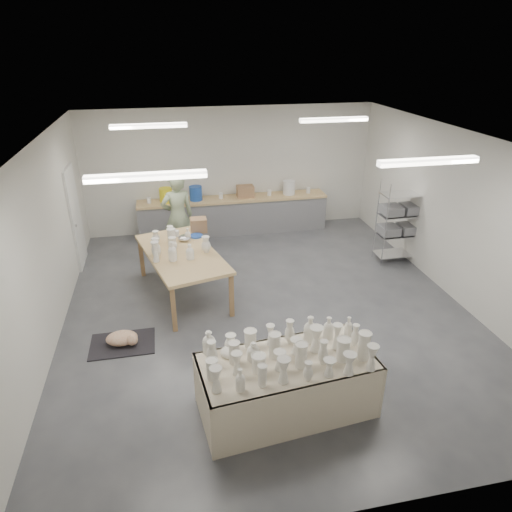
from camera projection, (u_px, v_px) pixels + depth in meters
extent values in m
plane|color=#424449|center=(266.00, 308.00, 8.21)|extent=(8.00, 8.00, 0.00)
cube|color=white|center=(268.00, 140.00, 6.92)|extent=(7.00, 8.00, 0.02)
cube|color=silver|center=(231.00, 170.00, 11.10)|extent=(7.00, 0.02, 3.00)
cube|color=silver|center=(368.00, 400.00, 4.03)|extent=(7.00, 0.02, 3.00)
cube|color=silver|center=(43.00, 249.00, 6.93)|extent=(0.02, 8.00, 3.00)
cube|color=silver|center=(457.00, 216.00, 8.20)|extent=(0.02, 8.00, 3.00)
cube|color=white|center=(76.00, 217.00, 9.43)|extent=(0.05, 0.90, 2.10)
cube|color=white|center=(147.00, 176.00, 5.29)|extent=(1.40, 0.12, 0.08)
cube|color=white|center=(428.00, 161.00, 5.95)|extent=(1.40, 0.12, 0.08)
cube|color=white|center=(149.00, 126.00, 8.39)|extent=(1.40, 0.12, 0.08)
cube|color=white|center=(334.00, 120.00, 9.04)|extent=(1.40, 0.12, 0.08)
cube|color=tan|center=(233.00, 199.00, 11.09)|extent=(4.60, 0.60, 0.06)
cube|color=slate|center=(234.00, 216.00, 11.28)|extent=(4.60, 0.55, 0.84)
cylinder|color=yellow|center=(166.00, 195.00, 10.71)|extent=(0.30, 0.30, 0.34)
cylinder|color=#1F49A8|center=(196.00, 193.00, 10.84)|extent=(0.30, 0.30, 0.34)
cylinder|color=white|center=(289.00, 188.00, 11.26)|extent=(0.30, 0.30, 0.34)
cube|color=#936C47|center=(245.00, 191.00, 11.07)|extent=(0.40, 0.30, 0.28)
cylinder|color=white|center=(149.00, 200.00, 10.68)|extent=(0.10, 0.10, 0.14)
cylinder|color=white|center=(221.00, 196.00, 10.99)|extent=(0.10, 0.10, 0.14)
cylinder|color=white|center=(269.00, 193.00, 11.21)|extent=(0.10, 0.10, 0.14)
cylinder|color=white|center=(308.00, 190.00, 11.39)|extent=(0.10, 0.10, 0.14)
cylinder|color=silver|center=(386.00, 226.00, 9.37)|extent=(0.02, 0.02, 1.80)
cylinder|color=silver|center=(423.00, 223.00, 9.52)|extent=(0.02, 0.02, 1.80)
cylinder|color=silver|center=(377.00, 219.00, 9.76)|extent=(0.02, 0.02, 1.80)
cylinder|color=silver|center=(412.00, 216.00, 9.91)|extent=(0.02, 0.02, 1.80)
cube|color=silver|center=(395.00, 253.00, 9.96)|extent=(0.88, 0.48, 0.02)
cube|color=silver|center=(398.00, 234.00, 9.77)|extent=(0.88, 0.48, 0.02)
cube|color=silver|center=(400.00, 215.00, 9.58)|extent=(0.88, 0.48, 0.02)
cube|color=silver|center=(403.00, 194.00, 9.38)|extent=(0.88, 0.48, 0.02)
cube|color=slate|center=(389.00, 230.00, 9.68)|extent=(0.38, 0.42, 0.18)
cube|color=slate|center=(408.00, 228.00, 9.76)|extent=(0.38, 0.42, 0.18)
cube|color=slate|center=(392.00, 210.00, 9.49)|extent=(0.38, 0.42, 0.18)
cube|color=slate|center=(411.00, 208.00, 9.57)|extent=(0.38, 0.42, 0.18)
cube|color=olive|center=(286.00, 388.00, 5.84)|extent=(2.03, 1.09, 0.67)
cube|color=beige|center=(287.00, 362.00, 5.66)|extent=(2.30, 1.27, 0.03)
cube|color=beige|center=(298.00, 414.00, 5.37)|extent=(2.19, 0.26, 0.77)
cube|color=beige|center=(277.00, 361.00, 6.26)|extent=(2.19, 0.26, 0.77)
cube|color=tan|center=(181.00, 254.00, 8.31)|extent=(1.72, 2.55, 0.06)
cube|color=olive|center=(155.00, 308.00, 7.44)|extent=(0.08, 0.08, 0.81)
cube|color=olive|center=(218.00, 302.00, 7.63)|extent=(0.08, 0.08, 0.81)
cube|color=olive|center=(155.00, 253.00, 9.38)|extent=(0.08, 0.08, 0.81)
cube|color=olive|center=(204.00, 249.00, 9.56)|extent=(0.08, 0.08, 0.81)
ellipsoid|color=silver|center=(185.00, 238.00, 8.77)|extent=(0.26, 0.26, 0.12)
cylinder|color=#1F49A8|center=(196.00, 236.00, 8.95)|extent=(0.26, 0.26, 0.03)
cylinder|color=white|center=(176.00, 233.00, 8.95)|extent=(0.11, 0.11, 0.12)
cube|color=#936C47|center=(199.00, 225.00, 9.14)|extent=(0.32, 0.26, 0.28)
cube|color=black|center=(123.00, 344.00, 7.23)|extent=(1.00, 0.70, 0.02)
ellipsoid|color=white|center=(122.00, 338.00, 7.18)|extent=(0.55, 0.44, 0.21)
sphere|color=white|center=(132.00, 340.00, 7.11)|extent=(0.18, 0.18, 0.18)
imported|color=#95A882|center=(178.00, 217.00, 9.77)|extent=(0.76, 0.57, 1.89)
cylinder|color=#B61A29|center=(179.00, 239.00, 10.28)|extent=(0.35, 0.35, 0.04)
cylinder|color=silver|center=(186.00, 245.00, 10.38)|extent=(0.02, 0.02, 0.29)
cylinder|color=silver|center=(176.00, 244.00, 10.44)|extent=(0.02, 0.02, 0.29)
cylinder|color=silver|center=(177.00, 248.00, 10.23)|extent=(0.02, 0.02, 0.29)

